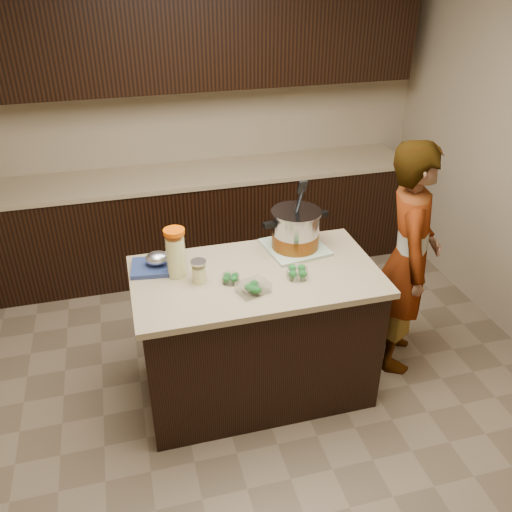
{
  "coord_description": "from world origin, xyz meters",
  "views": [
    {
      "loc": [
        -0.7,
        -2.62,
        2.6
      ],
      "look_at": [
        0.0,
        0.0,
        1.02
      ],
      "focal_mm": 38.0,
      "sensor_mm": 36.0,
      "label": 1
    }
  ],
  "objects_px": {
    "island": "(256,334)",
    "lemonade_pitcher": "(176,255)",
    "person": "(408,259)",
    "stock_pot": "(296,231)"
  },
  "relations": [
    {
      "from": "island",
      "to": "stock_pot",
      "type": "distance_m",
      "value": 0.69
    },
    {
      "from": "island",
      "to": "person",
      "type": "xyz_separation_m",
      "value": [
        1.04,
        0.06,
        0.35
      ]
    },
    {
      "from": "island",
      "to": "lemonade_pitcher",
      "type": "xyz_separation_m",
      "value": [
        -0.45,
        0.1,
        0.59
      ]
    },
    {
      "from": "island",
      "to": "stock_pot",
      "type": "height_order",
      "value": "stock_pot"
    },
    {
      "from": "stock_pot",
      "to": "lemonade_pitcher",
      "type": "relative_size",
      "value": 1.51
    },
    {
      "from": "lemonade_pitcher",
      "to": "stock_pot",
      "type": "bearing_deg",
      "value": 9.01
    },
    {
      "from": "stock_pot",
      "to": "lemonade_pitcher",
      "type": "distance_m",
      "value": 0.78
    },
    {
      "from": "lemonade_pitcher",
      "to": "person",
      "type": "height_order",
      "value": "person"
    },
    {
      "from": "stock_pot",
      "to": "lemonade_pitcher",
      "type": "xyz_separation_m",
      "value": [
        -0.77,
        -0.12,
        0.01
      ]
    },
    {
      "from": "stock_pot",
      "to": "person",
      "type": "distance_m",
      "value": 0.78
    }
  ]
}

